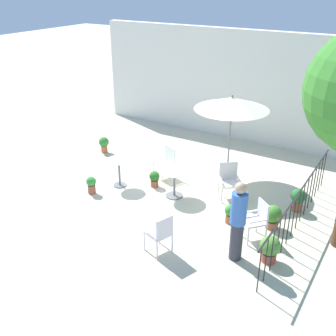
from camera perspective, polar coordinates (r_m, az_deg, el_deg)
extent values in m
plane|color=beige|center=(11.05, 0.39, -3.27)|extent=(60.00, 60.00, 0.00)
cube|color=silver|center=(14.34, 10.38, 11.02)|extent=(10.99, 0.30, 3.69)
cube|color=black|center=(9.49, 17.95, -2.89)|extent=(0.03, 5.27, 0.03)
cylinder|color=black|center=(7.73, 12.50, -13.64)|extent=(0.02, 0.02, 1.00)
cylinder|color=black|center=(8.00, 13.39, -12.24)|extent=(0.02, 0.02, 1.00)
cylinder|color=black|center=(8.28, 14.22, -10.92)|extent=(0.02, 0.02, 1.00)
cylinder|color=black|center=(8.56, 14.98, -9.69)|extent=(0.02, 0.02, 1.00)
cylinder|color=black|center=(8.84, 15.70, -8.54)|extent=(0.02, 0.02, 1.00)
cylinder|color=black|center=(9.13, 16.36, -7.46)|extent=(0.02, 0.02, 1.00)
cylinder|color=black|center=(9.43, 16.98, -6.44)|extent=(0.02, 0.02, 1.00)
cylinder|color=black|center=(9.73, 17.56, -5.49)|extent=(0.02, 0.02, 1.00)
cylinder|color=black|center=(10.03, 18.10, -4.59)|extent=(0.02, 0.02, 1.00)
cylinder|color=black|center=(10.33, 18.61, -3.74)|extent=(0.02, 0.02, 1.00)
cylinder|color=black|center=(10.64, 19.09, -2.94)|extent=(0.02, 0.02, 1.00)
cylinder|color=black|center=(10.95, 19.54, -2.19)|extent=(0.02, 0.02, 1.00)
cylinder|color=black|center=(11.26, 19.97, -1.48)|extent=(0.02, 0.02, 1.00)
cylinder|color=black|center=(11.58, 20.37, -0.81)|extent=(0.02, 0.02, 1.00)
cylinder|color=black|center=(11.89, 20.75, -0.17)|extent=(0.02, 0.02, 1.00)
cylinder|color=#2D2D2D|center=(11.96, 8.16, -0.99)|extent=(0.44, 0.44, 0.08)
cylinder|color=slate|center=(11.51, 8.50, 4.04)|extent=(0.04, 0.04, 2.33)
cone|color=beige|center=(11.19, 8.83, 8.84)|extent=(2.01, 2.01, 0.32)
sphere|color=slate|center=(11.14, 8.90, 9.78)|extent=(0.06, 0.06, 0.06)
cylinder|color=white|center=(11.10, -6.84, 1.09)|extent=(0.66, 0.66, 0.02)
cylinder|color=slate|center=(11.26, -6.74, -0.72)|extent=(0.06, 0.06, 0.75)
cylinder|color=slate|center=(11.43, -6.65, -2.35)|extent=(0.36, 0.36, 0.03)
cylinder|color=white|center=(10.49, 0.90, -0.37)|extent=(0.82, 0.82, 0.02)
cylinder|color=slate|center=(10.66, 0.89, -2.19)|extent=(0.06, 0.06, 0.73)
cylinder|color=slate|center=(10.83, 0.88, -3.83)|extent=(0.45, 0.45, 0.03)
cube|color=silver|center=(9.16, 11.74, -7.20)|extent=(0.64, 0.64, 0.04)
cube|color=silver|center=(9.13, 13.04, -5.74)|extent=(0.35, 0.31, 0.42)
cube|color=silver|center=(9.24, 11.22, -5.94)|extent=(0.30, 0.34, 0.03)
cube|color=silver|center=(8.95, 12.42, -7.21)|extent=(0.30, 0.34, 0.03)
cylinder|color=silver|center=(9.34, 9.87, -8.01)|extent=(0.04, 0.04, 0.43)
cylinder|color=silver|center=(9.05, 11.02, -9.35)|extent=(0.04, 0.04, 0.43)
cylinder|color=silver|center=(9.52, 12.18, -7.53)|extent=(0.04, 0.04, 0.43)
cylinder|color=silver|center=(9.23, 13.39, -8.82)|extent=(0.04, 0.04, 0.43)
cube|color=white|center=(11.63, -0.53, 0.63)|extent=(0.59, 0.60, 0.04)
cube|color=white|center=(11.65, 0.29, 1.97)|extent=(0.43, 0.19, 0.44)
cube|color=white|center=(11.73, -1.17, 1.50)|extent=(0.18, 0.41, 0.03)
cube|color=white|center=(11.43, 0.11, 0.83)|extent=(0.18, 0.41, 0.03)
cylinder|color=white|center=(11.76, -2.00, -0.31)|extent=(0.04, 0.04, 0.41)
cylinder|color=white|center=(11.45, -0.73, -1.03)|extent=(0.04, 0.04, 0.41)
cylinder|color=white|center=(12.00, -0.34, 0.25)|extent=(0.04, 0.04, 0.41)
cylinder|color=white|center=(11.70, 0.95, -0.44)|extent=(0.04, 0.04, 0.41)
cube|color=silver|center=(8.58, -1.38, -8.97)|extent=(0.59, 0.56, 0.04)
cube|color=silver|center=(8.30, -0.48, -8.25)|extent=(0.17, 0.40, 0.44)
cube|color=silver|center=(8.61, -0.35, -7.85)|extent=(0.41, 0.18, 0.03)
cube|color=silver|center=(8.42, -2.46, -8.75)|extent=(0.41, 0.18, 0.03)
cylinder|color=silver|center=(8.96, -1.21, -9.17)|extent=(0.04, 0.04, 0.44)
cylinder|color=silver|center=(8.76, -3.29, -10.07)|extent=(0.04, 0.04, 0.44)
cylinder|color=silver|center=(8.67, 0.58, -10.44)|extent=(0.04, 0.04, 0.44)
cylinder|color=silver|center=(8.48, -1.53, -11.42)|extent=(0.04, 0.04, 0.44)
cube|color=silver|center=(10.66, 8.49, -2.13)|extent=(0.69, 0.69, 0.04)
cube|color=silver|center=(10.74, 8.32, -0.38)|extent=(0.40, 0.32, 0.47)
cube|color=silver|center=(10.55, 7.32, -1.61)|extent=(0.29, 0.37, 0.03)
cube|color=silver|center=(10.66, 9.74, -1.50)|extent=(0.29, 0.37, 0.03)
cylinder|color=silver|center=(10.52, 7.45, -3.82)|extent=(0.04, 0.04, 0.41)
cylinder|color=silver|center=(10.62, 9.90, -3.69)|extent=(0.04, 0.04, 0.41)
cylinder|color=silver|center=(10.90, 6.97, -2.69)|extent=(0.04, 0.04, 0.41)
cylinder|color=silver|center=(11.00, 9.34, -2.57)|extent=(0.04, 0.04, 0.41)
cylinder|color=#A2513A|center=(10.61, 17.39, -5.06)|extent=(0.22, 0.22, 0.26)
cylinder|color=#382819|center=(10.55, 17.47, -4.50)|extent=(0.19, 0.19, 0.02)
sphere|color=#24642D|center=(10.48, 17.59, -3.72)|extent=(0.36, 0.36, 0.36)
cylinder|color=#A74839|center=(8.75, 13.77, -11.88)|extent=(0.29, 0.29, 0.20)
cylinder|color=#382819|center=(8.70, 13.83, -11.41)|extent=(0.26, 0.26, 0.02)
sphere|color=#548F37|center=(8.59, 13.96, -10.40)|extent=(0.42, 0.42, 0.42)
cylinder|color=#A75631|center=(9.79, 8.53, -6.93)|extent=(0.21, 0.21, 0.22)
cylinder|color=#382819|center=(9.74, 8.56, -6.44)|extent=(0.18, 0.18, 0.02)
sphere|color=#368730|center=(9.68, 8.61, -5.81)|extent=(0.27, 0.27, 0.27)
cylinder|color=#9A5038|center=(9.80, 14.16, -7.54)|extent=(0.29, 0.29, 0.19)
cylinder|color=#382819|center=(9.76, 14.22, -7.11)|extent=(0.26, 0.26, 0.02)
sphere|color=#3F812D|center=(9.66, 14.33, -6.19)|extent=(0.41, 0.41, 0.41)
sphere|color=#E94338|center=(9.66, 15.18, -6.36)|extent=(0.08, 0.08, 0.08)
sphere|color=#E94338|center=(9.57, 14.77, -6.64)|extent=(0.10, 0.10, 0.10)
sphere|color=#E94338|center=(9.52, 14.75, -6.13)|extent=(0.08, 0.08, 0.08)
sphere|color=#E94338|center=(9.56, 14.87, -6.64)|extent=(0.11, 0.11, 0.11)
cylinder|color=#96503B|center=(11.10, -10.50, -2.89)|extent=(0.20, 0.20, 0.24)
cylinder|color=#382819|center=(11.05, -10.54, -2.38)|extent=(0.18, 0.18, 0.02)
sphere|color=#378D39|center=(10.99, -10.59, -1.83)|extent=(0.26, 0.26, 0.26)
sphere|color=#D64160|center=(10.98, -10.19, -1.82)|extent=(0.08, 0.08, 0.08)
sphere|color=#D64160|center=(10.93, -10.86, -1.91)|extent=(0.07, 0.07, 0.07)
sphere|color=#D64160|center=(11.06, -11.04, -1.86)|extent=(0.07, 0.07, 0.07)
cylinder|color=#9E513A|center=(11.27, -1.88, -2.12)|extent=(0.22, 0.22, 0.19)
cylinder|color=#382819|center=(11.23, -1.89, -1.73)|extent=(0.19, 0.19, 0.02)
sphere|color=#266421|center=(11.17, -1.90, -1.13)|extent=(0.28, 0.28, 0.28)
sphere|color=#E0553D|center=(11.13, -2.28, -1.25)|extent=(0.08, 0.08, 0.08)
sphere|color=#E0553D|center=(11.25, -1.74, -1.03)|extent=(0.06, 0.06, 0.06)
sphere|color=#E0553D|center=(11.25, -1.52, -1.00)|extent=(0.08, 0.08, 0.08)
sphere|color=#E0553D|center=(11.26, -1.58, -1.03)|extent=(0.06, 0.06, 0.06)
cylinder|color=#C5643A|center=(13.58, -8.80, 2.61)|extent=(0.20, 0.20, 0.23)
cylinder|color=#382819|center=(13.54, -8.83, 3.02)|extent=(0.18, 0.18, 0.02)
sphere|color=#33802F|center=(13.49, -8.87, 3.59)|extent=(0.32, 0.32, 0.32)
cylinder|color=#33333D|center=(8.52, 9.41, -9.90)|extent=(0.26, 0.26, 0.84)
cylinder|color=#3968B9|center=(8.11, 9.78, -5.54)|extent=(0.43, 0.43, 0.67)
sphere|color=tan|center=(7.90, 10.02, -2.75)|extent=(0.23, 0.23, 0.23)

